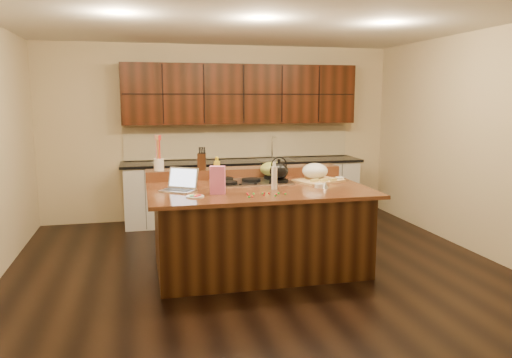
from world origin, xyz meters
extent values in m
cube|color=black|center=(0.00, 0.00, -0.01)|extent=(5.50, 5.00, 0.01)
cube|color=silver|center=(0.00, 0.00, 2.71)|extent=(5.50, 5.00, 0.01)
cube|color=beige|center=(0.00, 2.50, 1.35)|extent=(5.50, 0.01, 2.70)
cube|color=beige|center=(0.00, -2.50, 1.35)|extent=(5.50, 0.01, 2.70)
cube|color=beige|center=(2.75, 0.00, 1.35)|extent=(0.01, 5.00, 2.70)
cube|color=black|center=(0.00, 0.00, 0.44)|extent=(2.22, 1.42, 0.88)
cube|color=black|center=(0.00, 0.00, 0.90)|extent=(2.40, 1.60, 0.04)
cube|color=black|center=(0.00, 0.70, 0.98)|extent=(2.40, 0.30, 0.12)
cube|color=gray|center=(0.00, 0.30, 0.93)|extent=(0.92, 0.52, 0.02)
cylinder|color=black|center=(-0.30, 0.43, 0.95)|extent=(0.22, 0.22, 0.03)
cylinder|color=black|center=(0.30, 0.43, 0.95)|extent=(0.22, 0.22, 0.03)
cylinder|color=black|center=(-0.30, 0.17, 0.95)|extent=(0.22, 0.22, 0.03)
cylinder|color=black|center=(0.30, 0.17, 0.95)|extent=(0.22, 0.22, 0.03)
cylinder|color=black|center=(0.00, 0.30, 0.95)|extent=(0.22, 0.22, 0.03)
cube|color=silver|center=(0.30, 2.17, 0.45)|extent=(3.60, 0.62, 0.90)
cube|color=black|center=(0.30, 2.17, 0.92)|extent=(3.70, 0.66, 0.04)
cube|color=gray|center=(0.80, 2.17, 0.94)|extent=(0.55, 0.42, 0.01)
cylinder|color=gray|center=(0.80, 2.35, 1.12)|extent=(0.02, 0.02, 0.36)
cube|color=black|center=(0.30, 2.32, 1.95)|extent=(3.60, 0.34, 0.90)
cube|color=beige|center=(0.30, 2.48, 1.20)|extent=(3.60, 0.03, 0.50)
ellipsoid|color=black|center=(0.30, 0.17, 1.06)|extent=(0.24, 0.24, 0.20)
ellipsoid|color=olive|center=(0.30, 0.43, 1.05)|extent=(0.39, 0.39, 0.17)
cube|color=#B7B7BC|center=(-0.87, -0.07, 0.93)|extent=(0.41, 0.39, 0.02)
cube|color=black|center=(-0.87, -0.07, 0.94)|extent=(0.32, 0.28, 0.00)
cube|color=#B7B7BC|center=(-0.81, 0.03, 1.05)|extent=(0.32, 0.25, 0.22)
cube|color=silver|center=(-0.81, 0.02, 1.05)|extent=(0.29, 0.22, 0.19)
cylinder|color=yellow|center=(-0.41, 0.22, 1.06)|extent=(0.09, 0.09, 0.27)
cylinder|color=silver|center=(0.15, -0.19, 1.04)|extent=(0.07, 0.07, 0.25)
cube|color=tan|center=(0.78, 0.17, 0.93)|extent=(0.63, 0.55, 0.02)
ellipsoid|color=white|center=(0.77, 0.24, 1.04)|extent=(0.30, 0.30, 0.19)
cube|color=#EDD872|center=(0.69, 0.04, 0.96)|extent=(0.11, 0.03, 0.03)
cube|color=#EDD872|center=(0.80, 0.04, 0.96)|extent=(0.11, 0.03, 0.03)
cube|color=#EDD872|center=(0.92, 0.04, 0.96)|extent=(0.11, 0.03, 0.03)
cylinder|color=gray|center=(0.90, 0.15, 0.95)|extent=(0.20, 0.08, 0.01)
cylinder|color=white|center=(0.65, -0.21, 0.94)|extent=(0.13, 0.13, 0.04)
cylinder|color=white|center=(1.05, 0.17, 0.94)|extent=(0.13, 0.13, 0.04)
cylinder|color=white|center=(0.77, 0.40, 0.94)|extent=(0.13, 0.13, 0.04)
cylinder|color=#996B3F|center=(0.78, 0.29, 0.97)|extent=(0.29, 0.29, 0.09)
cone|color=silver|center=(0.71, -0.24, 0.96)|extent=(0.09, 0.09, 0.07)
cube|color=pink|center=(-0.49, -0.31, 1.06)|extent=(0.17, 0.12, 0.29)
cylinder|color=white|center=(-0.73, -0.42, 0.93)|extent=(0.18, 0.18, 0.01)
cube|color=#E0AB4F|center=(-0.71, 0.11, 0.98)|extent=(0.09, 0.07, 0.13)
cylinder|color=white|center=(-1.04, 0.70, 1.11)|extent=(0.12, 0.12, 0.14)
cube|color=black|center=(-0.53, 0.70, 1.14)|extent=(0.12, 0.17, 0.19)
ellipsoid|color=red|center=(-0.18, -0.57, 0.93)|extent=(0.02, 0.02, 0.02)
ellipsoid|color=#198C26|center=(-0.22, -0.58, 0.93)|extent=(0.02, 0.02, 0.02)
ellipsoid|color=red|center=(-0.05, -0.52, 0.93)|extent=(0.02, 0.02, 0.02)
ellipsoid|color=#198C26|center=(0.05, -0.58, 0.93)|extent=(0.02, 0.02, 0.02)
ellipsoid|color=red|center=(-0.20, -0.40, 0.93)|extent=(0.02, 0.02, 0.02)
ellipsoid|color=#198C26|center=(0.18, -0.50, 0.93)|extent=(0.02, 0.02, 0.02)
ellipsoid|color=red|center=(0.02, -0.44, 0.93)|extent=(0.02, 0.02, 0.02)
ellipsoid|color=#198C26|center=(-0.04, -0.44, 0.93)|extent=(0.02, 0.02, 0.02)
ellipsoid|color=red|center=(0.08, -0.51, 0.93)|extent=(0.02, 0.02, 0.02)
ellipsoid|color=#198C26|center=(-0.14, -0.42, 0.93)|extent=(0.02, 0.02, 0.02)
ellipsoid|color=red|center=(-0.20, -0.46, 0.93)|extent=(0.02, 0.02, 0.02)
ellipsoid|color=#198C26|center=(0.09, -0.50, 0.93)|extent=(0.02, 0.02, 0.02)
ellipsoid|color=red|center=(-0.02, -0.42, 0.93)|extent=(0.02, 0.02, 0.02)
ellipsoid|color=#198C26|center=(0.12, -0.46, 0.93)|extent=(0.02, 0.02, 0.02)
ellipsoid|color=red|center=(0.18, -0.46, 0.93)|extent=(0.02, 0.02, 0.02)
camera|label=1|loc=(-1.25, -5.30, 1.90)|focal=35.00mm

